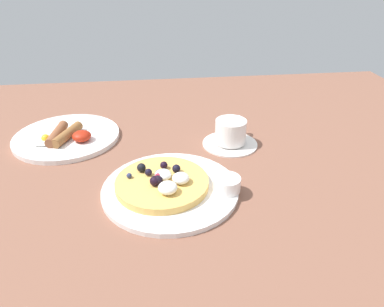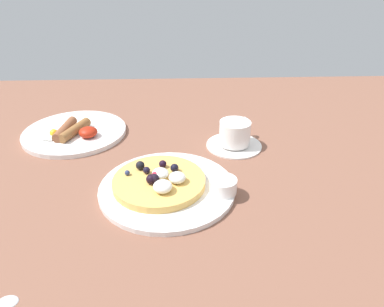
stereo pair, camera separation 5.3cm
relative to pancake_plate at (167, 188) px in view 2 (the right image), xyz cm
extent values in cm
cube|color=brown|center=(5.05, 4.63, -2.01)|extent=(157.79, 132.84, 3.00)
cylinder|color=white|center=(0.00, 0.00, 0.00)|extent=(26.66, 26.66, 1.02)
cylinder|color=#E5B157|center=(-1.57, 0.44, 1.24)|extent=(18.17, 18.17, 1.45)
sphere|color=black|center=(-5.46, 4.06, 2.85)|extent=(1.78, 1.78, 1.78)
sphere|color=black|center=(-2.94, -1.15, 2.92)|extent=(1.91, 1.91, 1.91)
sphere|color=#C2293D|center=(-1.53, 0.45, 2.77)|extent=(1.62, 1.62, 1.62)
sphere|color=black|center=(-4.07, 2.47, 2.67)|extent=(1.41, 1.41, 1.41)
sphere|color=navy|center=(-7.84, 1.97, 2.48)|extent=(1.04, 1.04, 1.04)
sphere|color=black|center=(1.48, 2.93, 2.79)|extent=(1.67, 1.67, 1.67)
sphere|color=navy|center=(-2.09, 1.87, 2.66)|extent=(1.40, 1.40, 1.40)
sphere|color=red|center=(-2.08, 0.13, 2.84)|extent=(1.76, 1.76, 1.76)
sphere|color=black|center=(-0.93, 4.13, 2.73)|extent=(1.54, 1.54, 1.54)
sphere|color=black|center=(-2.38, -0.96, 2.92)|extent=(1.92, 1.92, 1.92)
ellipsoid|color=white|center=(-1.27, 0.76, 2.94)|extent=(3.25, 3.25, 1.95)
ellipsoid|color=white|center=(2.00, -0.83, 2.94)|extent=(3.27, 3.27, 1.96)
ellipsoid|color=white|center=(-0.66, -3.78, 3.02)|extent=(3.55, 3.55, 2.13)
cylinder|color=white|center=(10.65, -2.33, 1.90)|extent=(5.30, 5.30, 2.78)
cylinder|color=#7A3E0A|center=(10.65, -2.33, 2.45)|extent=(4.35, 4.35, 0.33)
cylinder|color=white|center=(-24.24, 25.59, 0.07)|extent=(25.88, 25.88, 1.17)
cylinder|color=brown|center=(-23.43, 23.33, 1.82)|extent=(6.08, 10.74, 2.32)
cylinder|color=brown|center=(-26.02, 23.97, 1.82)|extent=(3.54, 10.83, 2.32)
ellipsoid|color=white|center=(-28.43, 22.55, 0.96)|extent=(7.14, 6.07, 0.60)
sphere|color=yellow|center=(-28.43, 22.55, 1.46)|extent=(2.00, 2.00, 2.00)
ellipsoid|color=#AD2310|center=(-19.80, 21.82, 1.89)|extent=(4.50, 4.50, 2.47)
cylinder|color=white|center=(15.73, 17.61, -0.11)|extent=(13.31, 13.31, 0.80)
cylinder|color=white|center=(15.73, 17.61, 3.09)|extent=(7.41, 7.41, 5.61)
torus|color=white|center=(18.39, 21.49, 3.37)|extent=(2.88, 3.70, 3.94)
cylinder|color=#927C51|center=(15.73, 17.61, 4.89)|extent=(6.30, 6.30, 0.45)
ellipsoid|color=silver|center=(-20.86, -24.88, -0.21)|extent=(2.86, 2.20, 0.60)
camera|label=1|loc=(-2.69, -56.72, 40.25)|focal=33.09mm
camera|label=2|loc=(2.56, -57.14, 40.25)|focal=33.09mm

